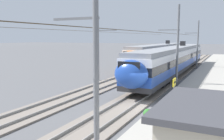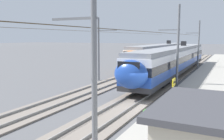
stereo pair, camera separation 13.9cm
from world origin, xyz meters
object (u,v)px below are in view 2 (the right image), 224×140
(catenary_mast_mid, at_px, (177,45))
(passenger_walking, at_px, (174,136))
(potted_plant_platform_edge, at_px, (147,114))
(catenary_mast_east, at_px, (198,44))
(handbag_near_sign, at_px, (175,106))
(train_far_track, at_px, (162,53))
(train_near_platform, at_px, (176,59))
(platform_sign, at_px, (174,87))
(catenary_mast_west, at_px, (91,62))
(catenary_mast_far_side, at_px, (100,48))

(catenary_mast_mid, distance_m, passenger_walking, 16.67)
(passenger_walking, height_order, potted_plant_platform_edge, passenger_walking)
(catenary_mast_mid, bearing_deg, catenary_mast_east, 0.03)
(passenger_walking, distance_m, handbag_near_sign, 7.17)
(catenary_mast_mid, bearing_deg, passenger_walking, -168.44)
(train_far_track, bearing_deg, passenger_walking, -164.42)
(handbag_near_sign, height_order, potted_plant_platform_edge, potted_plant_platform_edge)
(catenary_mast_east, xyz_separation_m, handbag_near_sign, (-25.51, -1.87, -3.56))
(catenary_mast_east, bearing_deg, train_far_track, 60.67)
(train_near_platform, distance_m, platform_sign, 18.54)
(catenary_mast_west, relative_size, handbag_near_sign, 97.72)
(train_far_track, distance_m, catenary_mast_far_side, 20.51)
(handbag_near_sign, bearing_deg, train_far_track, 16.53)
(catenary_mast_far_side, height_order, passenger_walking, catenary_mast_far_side)
(catenary_mast_mid, relative_size, platform_sign, 18.64)
(catenary_mast_far_side, bearing_deg, handbag_near_sign, -129.94)
(train_near_platform, bearing_deg, potted_plant_platform_edge, -172.40)
(platform_sign, distance_m, potted_plant_platform_edge, 2.95)
(train_far_track, height_order, platform_sign, train_far_track)
(catenary_mast_west, distance_m, handbag_near_sign, 8.61)
(catenary_mast_mid, xyz_separation_m, passenger_walking, (-16.06, -3.28, -3.00))
(catenary_mast_far_side, bearing_deg, catenary_mast_east, -28.34)
(catenary_mast_west, xyz_separation_m, catenary_mast_mid, (16.69, -0.01, 0.22))
(catenary_mast_far_side, height_order, handbag_near_sign, catenary_mast_far_side)
(train_far_track, distance_m, passenger_walking, 37.73)
(train_far_track, bearing_deg, train_near_platform, -156.90)
(catenary_mast_mid, distance_m, potted_plant_platform_edge, 12.87)
(catenary_mast_far_side, distance_m, passenger_walking, 20.27)
(platform_sign, xyz_separation_m, handbag_near_sign, (0.70, 0.03, -1.43))
(catenary_mast_west, bearing_deg, platform_sign, -15.36)
(catenary_mast_mid, relative_size, catenary_mast_east, 1.00)
(platform_sign, relative_size, passenger_walking, 1.26)
(catenary_mast_west, relative_size, platform_sign, 18.64)
(train_far_track, relative_size, catenary_mast_west, 0.82)
(train_far_track, bearing_deg, catenary_mast_far_side, 174.23)
(catenary_mast_far_side, xyz_separation_m, passenger_walking, (-15.99, -12.19, -2.60))
(train_far_track, relative_size, catenary_mast_mid, 0.82)
(train_far_track, relative_size, platform_sign, 15.26)
(catenary_mast_east, height_order, catenary_mast_far_side, catenary_mast_east)
(train_near_platform, height_order, catenary_mast_east, catenary_mast_east)
(platform_sign, bearing_deg, train_near_platform, 11.42)
(catenary_mast_mid, distance_m, handbag_near_sign, 10.02)
(train_near_platform, distance_m, potted_plant_platform_edge, 20.96)
(catenary_mast_west, bearing_deg, catenary_mast_east, 0.00)
(platform_sign, bearing_deg, potted_plant_platform_edge, 160.52)
(catenary_mast_far_side, relative_size, passenger_walking, 23.57)
(train_near_platform, height_order, catenary_mast_far_side, catenary_mast_far_side)
(train_far_track, distance_m, catenary_mast_mid, 21.49)
(catenary_mast_west, xyz_separation_m, catenary_mast_far_side, (16.62, 8.90, -0.18))
(platform_sign, xyz_separation_m, potted_plant_platform_edge, (-2.56, 0.90, -1.16))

